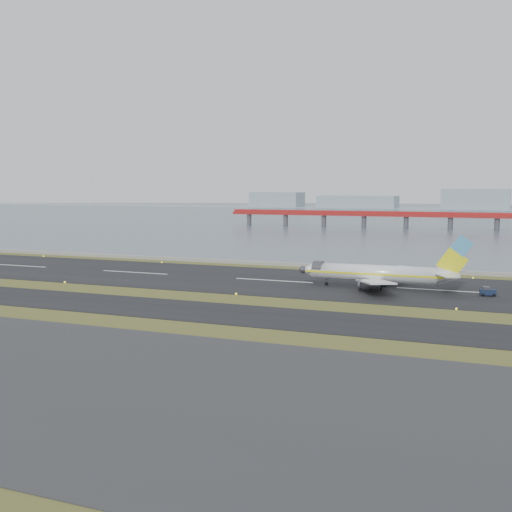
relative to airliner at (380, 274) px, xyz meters
The scene contains 10 objects.
ground 38.38m from the airliner, 134.24° to the right, with size 1000.00×1000.00×0.00m, color #404D1B.
apron_strip 86.66m from the airliner, 107.93° to the right, with size 1000.00×50.00×0.10m, color #313033.
taxiway_strip 47.68m from the airliner, 124.10° to the right, with size 1000.00×18.00×0.10m, color black.
runway_strip 27.01m from the airliner, behind, with size 1000.00×45.00×0.10m, color black.
seawall 42.23m from the airliner, 129.27° to the left, with size 1000.00×2.50×1.00m, color #999994.
bay_water 433.45m from the airliner, 93.53° to the left, with size 1400.00×800.00×1.30m, color #4C5C6D.
red_pier 222.75m from the airliner, 91.71° to the left, with size 260.00×5.00×10.20m.
far_shoreline 592.76m from the airliner, 91.26° to the left, with size 1400.00×80.00×60.50m.
airliner is the anchor object (origin of this frame).
pushback_tug 23.11m from the airliner, ahead, with size 3.49×2.44×2.04m.
Camera 1 is at (55.33, -115.50, 22.56)m, focal length 45.00 mm.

